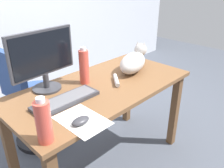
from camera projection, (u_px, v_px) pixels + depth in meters
name	position (u px, v px, depth m)	size (l,w,h in m)	color
ground_plane	(103.00, 161.00, 2.01)	(8.00, 8.00, 0.00)	#474C56
desk	(102.00, 99.00, 1.74)	(1.38, 0.68, 0.73)	brown
office_chair	(32.00, 105.00, 2.09)	(0.48, 0.48, 0.93)	black
monitor	(43.00, 58.00, 1.54)	(0.48, 0.20, 0.41)	#333338
keyboard	(66.00, 100.00, 1.47)	(0.44, 0.15, 0.03)	#333338
cat	(134.00, 61.00, 1.92)	(0.58, 0.30, 0.20)	#B2ADA8
computer_mouse	(81.00, 121.00, 1.25)	(0.11, 0.06, 0.04)	#333338
paper_sheet	(82.00, 120.00, 1.29)	(0.21, 0.30, 0.00)	white
water_bottle	(84.00, 67.00, 1.67)	(0.07, 0.07, 0.27)	#D84C3D
spray_bottle	(44.00, 122.00, 1.08)	(0.08, 0.08, 0.24)	#D84C3D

